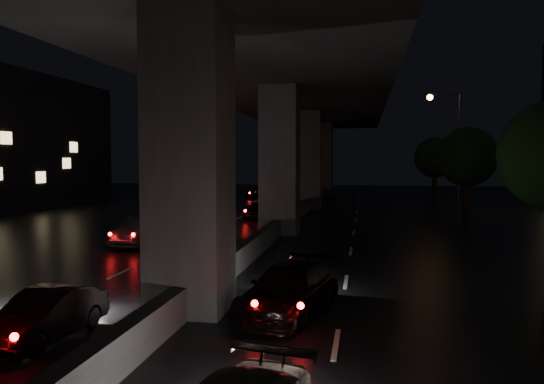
# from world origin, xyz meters

# --- Properties ---
(ground) EXTENTS (120.00, 120.00, 0.00)m
(ground) POSITION_xyz_m (0.00, 0.00, 0.00)
(ground) COLOR black
(ground) RESTS_ON ground
(viaduct) EXTENTS (12.00, 80.00, 10.50)m
(viaduct) POSITION_xyz_m (0.00, 5.00, 8.34)
(viaduct) COLOR #373739
(viaduct) RESTS_ON ground
(median_barrier) EXTENTS (0.45, 70.00, 0.85)m
(median_barrier) POSITION_xyz_m (0.00, 5.00, 0.42)
(median_barrier) COLOR #373739
(median_barrier) RESTS_ON ground
(tree_c) EXTENTS (3.80, 3.80, 6.12)m
(tree_c) POSITION_xyz_m (11.00, 12.00, 4.20)
(tree_c) COLOR black
(tree_c) RESTS_ON ground
(tree_d) EXTENTS (3.80, 3.80, 6.12)m
(tree_d) POSITION_xyz_m (11.00, 28.00, 4.20)
(tree_d) COLOR black
(tree_d) RESTS_ON ground
(streetlight_far) EXTENTS (2.52, 0.44, 9.00)m
(streetlight_far) POSITION_xyz_m (10.97, 18.00, 5.66)
(streetlight_far) COLOR #2D2D33
(streetlight_far) RESTS_ON ground
(car_1) EXTENTS (1.41, 3.51, 1.13)m
(car_1) POSITION_xyz_m (-2.46, -12.88, 0.57)
(car_1) COLOR black
(car_1) RESTS_ON ground
(car_3) EXTENTS (2.73, 4.68, 1.27)m
(car_3) POSITION_xyz_m (2.65, -9.86, 0.64)
(car_3) COLOR black
(car_3) RESTS_ON ground
(car_4) EXTENTS (1.50, 3.99, 1.30)m
(car_4) POSITION_xyz_m (-5.91, 0.01, 0.65)
(car_4) COLOR black
(car_4) RESTS_ON ground
(car_5) EXTENTS (1.79, 3.58, 1.13)m
(car_5) POSITION_xyz_m (-3.11, 1.99, 0.56)
(car_5) COLOR #27272B
(car_5) RESTS_ON ground
(car_6) EXTENTS (2.41, 4.06, 1.30)m
(car_6) POSITION_xyz_m (-6.10, 4.20, 0.65)
(car_6) COLOR black
(car_6) RESTS_ON ground
(car_7) EXTENTS (1.61, 3.84, 1.11)m
(car_7) POSITION_xyz_m (-5.73, 10.13, 0.55)
(car_7) COLOR black
(car_7) RESTS_ON ground
(car_8) EXTENTS (1.64, 3.60, 1.20)m
(car_8) POSITION_xyz_m (-2.59, 11.81, 0.60)
(car_8) COLOR black
(car_8) RESTS_ON ground
(car_9) EXTENTS (1.87, 3.58, 1.12)m
(car_9) POSITION_xyz_m (-2.48, 21.49, 0.56)
(car_9) COLOR #58514C
(car_9) RESTS_ON ground
(car_10) EXTENTS (2.86, 4.68, 1.21)m
(car_10) POSITION_xyz_m (-2.72, 28.65, 0.61)
(car_10) COLOR black
(car_10) RESTS_ON ground
(car_11) EXTENTS (1.95, 4.19, 1.16)m
(car_11) POSITION_xyz_m (-6.35, 30.05, 0.58)
(car_11) COLOR black
(car_11) RESTS_ON ground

